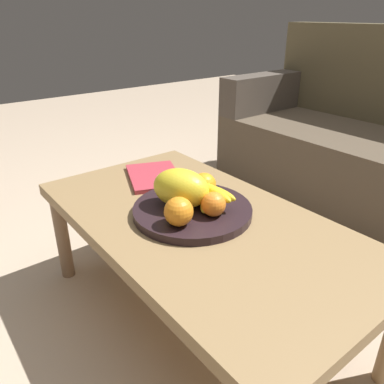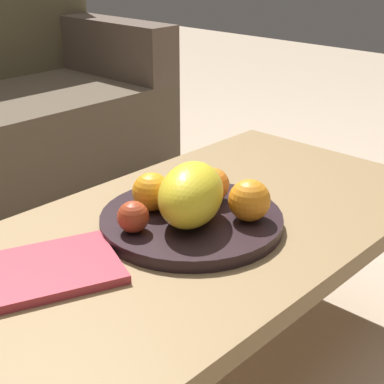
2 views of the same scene
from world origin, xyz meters
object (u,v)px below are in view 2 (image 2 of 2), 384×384
at_px(orange_front, 152,192).
at_px(orange_right, 249,200).
at_px(melon_large_front, 191,195).
at_px(magazine, 45,271).
at_px(fruit_bowl, 192,221).
at_px(apple_front, 133,217).
at_px(orange_left, 212,185).
at_px(banana_bunch, 184,190).
at_px(coffee_table, 203,239).

height_order(orange_front, orange_right, orange_right).
xyz_separation_m(melon_large_front, magazine, (-0.28, 0.08, -0.08)).
distance_m(orange_front, orange_right, 0.20).
xyz_separation_m(fruit_bowl, magazine, (-0.31, 0.06, -0.00)).
bearing_deg(fruit_bowl, orange_right, -57.09).
xyz_separation_m(melon_large_front, apple_front, (-0.10, 0.05, -0.03)).
height_order(orange_front, orange_left, orange_front).
bearing_deg(orange_left, melon_large_front, -159.92).
bearing_deg(apple_front, orange_left, -4.39).
xyz_separation_m(orange_right, banana_bunch, (-0.03, 0.15, -0.01)).
bearing_deg(coffee_table, orange_front, 133.75).
bearing_deg(melon_large_front, apple_front, 151.48).
bearing_deg(orange_right, fruit_bowl, 122.91).
bearing_deg(orange_right, magazine, 157.16).
bearing_deg(magazine, orange_left, 15.62).
distance_m(fruit_bowl, apple_front, 0.14).
relative_size(orange_front, banana_bunch, 0.49).
bearing_deg(orange_right, orange_front, 119.61).
distance_m(coffee_table, orange_front, 0.15).
distance_m(coffee_table, banana_bunch, 0.11).
bearing_deg(melon_large_front, orange_front, 96.00).
height_order(orange_right, magazine, orange_right).
distance_m(orange_left, magazine, 0.39).
relative_size(orange_front, apple_front, 1.30).
distance_m(melon_large_front, magazine, 0.30).
distance_m(orange_right, magazine, 0.40).
bearing_deg(coffee_table, magazine, 170.29).
xyz_separation_m(fruit_bowl, melon_large_front, (-0.03, -0.02, 0.07)).
distance_m(orange_front, orange_left, 0.13).
height_order(fruit_bowl, magazine, fruit_bowl).
xyz_separation_m(melon_large_front, orange_right, (0.09, -0.07, -0.02)).
distance_m(fruit_bowl, orange_front, 0.10).
bearing_deg(melon_large_front, fruit_bowl, 39.96).
height_order(melon_large_front, magazine, melon_large_front).
bearing_deg(apple_front, magazine, 171.28).
relative_size(melon_large_front, orange_front, 2.26).
distance_m(melon_large_front, banana_bunch, 0.10).
height_order(banana_bunch, magazine, banana_bunch).
distance_m(orange_front, apple_front, 0.10).
bearing_deg(orange_left, fruit_bowl, -168.08).
bearing_deg(magazine, fruit_bowl, 10.93).
bearing_deg(orange_left, orange_front, 152.47).
height_order(orange_front, apple_front, orange_front).
relative_size(orange_left, banana_bunch, 0.45).
distance_m(coffee_table, melon_large_front, 0.14).
bearing_deg(fruit_bowl, orange_front, 115.24).
relative_size(coffee_table, banana_bunch, 6.88).
xyz_separation_m(melon_large_front, banana_bunch, (0.06, 0.07, -0.03)).
height_order(fruit_bowl, apple_front, apple_front).
distance_m(orange_left, banana_bunch, 0.06).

